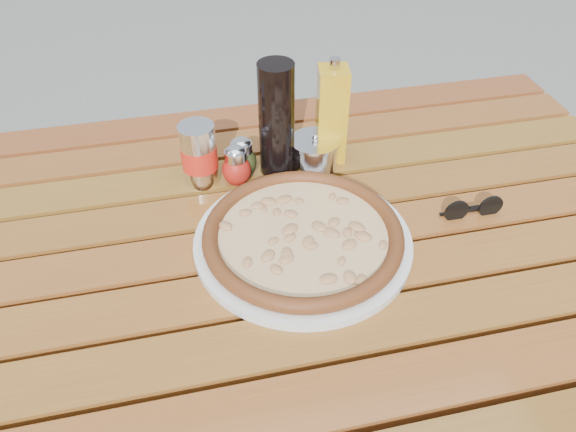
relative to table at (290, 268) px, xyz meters
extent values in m
cube|color=#32190B|center=(-0.64, 0.39, -0.32)|extent=(0.06, 0.06, 0.70)
cube|color=#331B0B|center=(0.64, 0.39, -0.32)|extent=(0.06, 0.06, 0.70)
cube|color=#39210C|center=(0.00, 0.00, 0.03)|extent=(1.36, 0.86, 0.04)
cube|color=#5C2C10|center=(0.00, -0.30, 0.06)|extent=(1.40, 0.09, 0.03)
cube|color=#5C3210|center=(0.00, -0.20, 0.06)|extent=(1.40, 0.09, 0.03)
cube|color=#5E3010|center=(0.00, -0.10, 0.06)|extent=(1.40, 0.09, 0.03)
cube|color=#5E2E10|center=(0.00, 0.00, 0.06)|extent=(1.40, 0.09, 0.03)
cube|color=#59300F|center=(0.00, 0.10, 0.06)|extent=(1.40, 0.09, 0.03)
cube|color=#58350F|center=(0.00, 0.20, 0.06)|extent=(1.40, 0.09, 0.03)
cube|color=#582B0F|center=(0.00, 0.30, 0.06)|extent=(1.40, 0.09, 0.03)
cube|color=#54250E|center=(0.00, 0.41, 0.06)|extent=(1.40, 0.09, 0.03)
cylinder|color=silver|center=(0.02, -0.02, 0.08)|extent=(0.42, 0.42, 0.01)
cylinder|color=beige|center=(0.02, -0.02, 0.09)|extent=(0.40, 0.40, 0.01)
torus|color=black|center=(0.02, -0.02, 0.10)|extent=(0.42, 0.42, 0.03)
ellipsoid|color=red|center=(-0.06, 0.17, 0.11)|extent=(0.06, 0.06, 0.06)
cylinder|color=silver|center=(-0.06, 0.17, 0.14)|extent=(0.05, 0.05, 0.02)
ellipsoid|color=silver|center=(-0.06, 0.17, 0.15)|extent=(0.04, 0.04, 0.02)
ellipsoid|color=#313A17|center=(-0.05, 0.19, 0.11)|extent=(0.06, 0.06, 0.06)
cylinder|color=silver|center=(-0.05, 0.19, 0.14)|extent=(0.05, 0.05, 0.02)
ellipsoid|color=silver|center=(-0.05, 0.19, 0.15)|extent=(0.04, 0.04, 0.02)
cylinder|color=black|center=(0.02, 0.20, 0.19)|extent=(0.08, 0.08, 0.22)
cylinder|color=silver|center=(-0.13, 0.19, 0.14)|extent=(0.08, 0.08, 0.12)
cylinder|color=red|center=(-0.13, 0.19, 0.13)|extent=(0.09, 0.09, 0.04)
cube|color=#C19114|center=(0.13, 0.21, 0.17)|extent=(0.06, 0.06, 0.19)
cylinder|color=silver|center=(0.13, 0.21, 0.28)|extent=(0.02, 0.02, 0.02)
cylinder|color=white|center=(0.09, 0.19, 0.10)|extent=(0.11, 0.11, 0.05)
cylinder|color=silver|center=(0.09, 0.19, 0.13)|extent=(0.12, 0.12, 0.01)
sphere|color=white|center=(0.09, 0.19, 0.14)|extent=(0.02, 0.02, 0.01)
cylinder|color=black|center=(0.29, -0.02, 0.09)|extent=(0.04, 0.00, 0.04)
cylinder|color=black|center=(0.35, -0.02, 0.09)|extent=(0.04, 0.00, 0.04)
cube|color=black|center=(0.32, -0.02, 0.10)|extent=(0.02, 0.00, 0.00)
cube|color=black|center=(0.31, -0.01, 0.08)|extent=(0.09, 0.01, 0.00)
cube|color=black|center=(0.33, 0.00, 0.08)|extent=(0.09, 0.01, 0.00)
camera|label=1|loc=(-0.16, -0.67, 0.72)|focal=35.00mm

